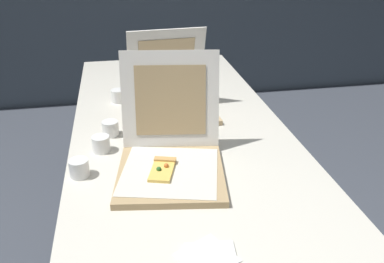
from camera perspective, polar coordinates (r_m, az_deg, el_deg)
name	(u,v)px	position (r m, az deg, el deg)	size (l,w,h in m)	color
table	(180,140)	(1.67, -1.62, -1.14)	(0.86, 2.02, 0.73)	silver
pizza_box_front	(170,157)	(1.35, -3.04, -3.51)	(0.40, 0.46, 0.36)	tan
pizza_box_middle	(171,100)	(1.80, -2.89, 4.41)	(0.37, 0.37, 0.35)	tan
cup_white_far	(118,96)	(1.93, -10.27, 4.92)	(0.06, 0.06, 0.06)	white
cup_white_near_center	(101,144)	(1.51, -12.58, -1.70)	(0.06, 0.06, 0.06)	white
cup_white_mid	(110,128)	(1.62, -11.32, 0.43)	(0.06, 0.06, 0.06)	white
cup_white_near_left	(79,168)	(1.38, -15.47, -4.94)	(0.06, 0.06, 0.06)	white
napkin_pile	(209,259)	(1.05, 2.45, -17.30)	(0.16, 0.16, 0.01)	white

